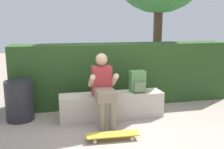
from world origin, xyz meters
TOP-DOWN VIEW (x-y plane):
  - ground_plane at (0.00, 0.00)m, footprint 24.00×24.00m
  - bench_main at (0.00, 0.36)m, footprint 1.91×0.41m
  - person_skater at (-0.20, 0.15)m, footprint 0.49×0.62m
  - skateboard_near_person at (-0.19, -0.53)m, footprint 0.81×0.24m
  - backpack_on_bench at (0.49, 0.35)m, footprint 0.28×0.23m
  - hedge_row at (0.49, 1.25)m, footprint 4.72×0.66m
  - trash_bin at (-1.65, 0.64)m, footprint 0.50×0.50m

SIDE VIEW (x-z plane):
  - ground_plane at x=0.00m, z-range 0.00..0.00m
  - skateboard_near_person at x=-0.19m, z-range 0.03..0.12m
  - bench_main at x=0.00m, z-range 0.00..0.47m
  - trash_bin at x=-1.65m, z-range 0.00..0.73m
  - hedge_row at x=0.49m, z-range 0.00..1.31m
  - backpack_on_bench at x=0.49m, z-range 0.46..0.86m
  - person_skater at x=-0.20m, z-range 0.05..1.27m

